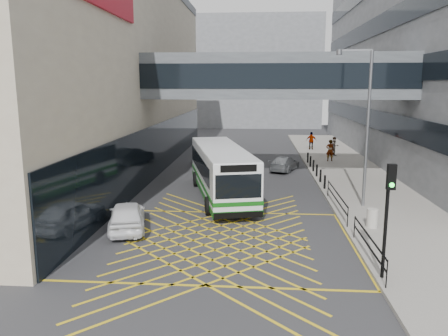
% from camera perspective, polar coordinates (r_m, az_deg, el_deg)
% --- Properties ---
extents(ground, '(120.00, 120.00, 0.00)m').
position_cam_1_polar(ground, '(19.95, -0.88, -9.51)').
color(ground, '#333335').
extents(building_whsmith, '(24.17, 42.00, 16.00)m').
position_cam_1_polar(building_whsmith, '(39.86, -25.81, 11.26)').
color(building_whsmith, '#BCAC92').
rests_on(building_whsmith, ground).
extents(building_far, '(28.00, 16.00, 18.00)m').
position_cam_1_polar(building_far, '(78.76, 1.68, 12.27)').
color(building_far, slate).
rests_on(building_far, ground).
extents(skybridge, '(20.00, 4.10, 3.00)m').
position_cam_1_polar(skybridge, '(30.67, 6.88, 11.78)').
color(skybridge, '#50555A').
rests_on(skybridge, ground).
extents(pavement, '(6.00, 54.00, 0.16)m').
position_cam_1_polar(pavement, '(35.09, 16.23, -0.91)').
color(pavement, gray).
rests_on(pavement, ground).
extents(box_junction, '(12.00, 9.00, 0.01)m').
position_cam_1_polar(box_junction, '(19.95, -0.88, -9.50)').
color(box_junction, gold).
rests_on(box_junction, ground).
extents(bus, '(5.16, 11.56, 3.16)m').
position_cam_1_polar(bus, '(27.19, -0.42, -0.31)').
color(bus, silver).
rests_on(bus, ground).
extents(car_white, '(2.94, 4.87, 1.45)m').
position_cam_1_polar(car_white, '(21.73, -12.55, -6.06)').
color(car_white, white).
rests_on(car_white, ground).
extents(car_dark, '(3.65, 5.15, 1.50)m').
position_cam_1_polar(car_dark, '(38.20, -2.00, 1.46)').
color(car_dark, black).
rests_on(car_dark, ground).
extents(car_silver, '(3.00, 4.34, 1.24)m').
position_cam_1_polar(car_silver, '(36.17, 7.89, 0.63)').
color(car_silver, gray).
rests_on(car_silver, ground).
extents(traffic_light, '(0.30, 0.48, 4.16)m').
position_cam_1_polar(traffic_light, '(16.06, 20.65, -4.55)').
color(traffic_light, black).
rests_on(traffic_light, pavement).
extents(street_lamp, '(1.97, 0.38, 8.66)m').
position_cam_1_polar(street_lamp, '(25.37, 17.87, 6.12)').
color(street_lamp, slate).
rests_on(street_lamp, pavement).
extents(litter_bin, '(0.52, 0.52, 0.91)m').
position_cam_1_polar(litter_bin, '(22.34, 18.80, -6.21)').
color(litter_bin, '#ADA89E').
rests_on(litter_bin, pavement).
extents(kerb_railings, '(0.05, 12.54, 1.00)m').
position_cam_1_polar(kerb_railings, '(21.75, 16.00, -5.78)').
color(kerb_railings, black).
rests_on(kerb_railings, pavement).
extents(bollards, '(0.14, 10.14, 0.90)m').
position_cam_1_polar(bollards, '(34.52, 11.81, 0.00)').
color(bollards, black).
rests_on(bollards, pavement).
extents(pedestrian_a, '(0.81, 0.61, 1.95)m').
position_cam_1_polar(pedestrian_a, '(40.51, 13.67, 2.25)').
color(pedestrian_a, gray).
rests_on(pedestrian_a, pavement).
extents(pedestrian_b, '(1.01, 0.79, 1.81)m').
position_cam_1_polar(pedestrian_b, '(43.75, 14.24, 2.74)').
color(pedestrian_b, gray).
rests_on(pedestrian_b, pavement).
extents(pedestrian_c, '(1.17, 0.69, 1.87)m').
position_cam_1_polar(pedestrian_c, '(47.54, 11.34, 3.51)').
color(pedestrian_c, gray).
rests_on(pedestrian_c, pavement).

